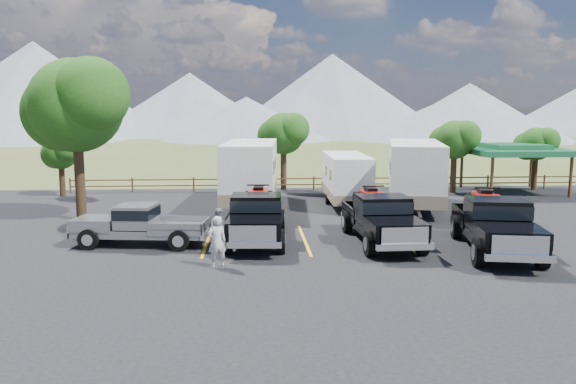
{
  "coord_description": "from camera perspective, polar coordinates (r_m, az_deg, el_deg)",
  "views": [
    {
      "loc": [
        -4.16,
        -18.65,
        5.32
      ],
      "look_at": [
        -2.48,
        7.12,
        1.6
      ],
      "focal_mm": 35.0,
      "sensor_mm": 36.0,
      "label": 1
    }
  ],
  "objects": [
    {
      "name": "rail_fence",
      "position": [
        37.95,
        5.64,
        1.02
      ],
      "size": [
        36.12,
        0.12,
        1.0
      ],
      "color": "brown",
      "rests_on": "ground"
    },
    {
      "name": "tree_nw_small",
      "position": [
        37.67,
        -22.13,
        3.73
      ],
      "size": [
        2.59,
        2.43,
        3.85
      ],
      "color": "black",
      "rests_on": "ground"
    },
    {
      "name": "rig_left",
      "position": [
        23.1,
        -3.19,
        -2.39
      ],
      "size": [
        2.57,
        6.59,
        2.16
      ],
      "rotation": [
        0.0,
        0.0,
        -0.06
      ],
      "color": "black",
      "rests_on": "asphalt_lot"
    },
    {
      "name": "trailer_right",
      "position": [
        31.47,
        12.75,
        1.82
      ],
      "size": [
        4.59,
        10.42,
        3.62
      ],
      "rotation": [
        0.0,
        0.0,
        -0.24
      ],
      "color": "white",
      "rests_on": "asphalt_lot"
    },
    {
      "name": "pavilion",
      "position": [
        39.65,
        21.98,
        3.94
      ],
      "size": [
        6.2,
        6.2,
        3.22
      ],
      "color": "brown",
      "rests_on": "ground"
    },
    {
      "name": "ground",
      "position": [
        19.83,
        8.59,
        -7.46
      ],
      "size": [
        320.0,
        320.0,
        0.0
      ],
      "primitive_type": "plane",
      "color": "#435524",
      "rests_on": "ground"
    },
    {
      "name": "tree_north",
      "position": [
        37.76,
        -0.5,
        5.94
      ],
      "size": [
        3.46,
        3.24,
        5.25
      ],
      "color": "black",
      "rests_on": "ground"
    },
    {
      "name": "mountain_range",
      "position": [
        124.7,
        -5.4,
        9.33
      ],
      "size": [
        209.0,
        71.0,
        20.0
      ],
      "color": "slate",
      "rests_on": "ground"
    },
    {
      "name": "rig_center",
      "position": [
        23.04,
        9.4,
        -2.52
      ],
      "size": [
        2.46,
        6.54,
        2.16
      ],
      "rotation": [
        0.0,
        0.0,
        0.03
      ],
      "color": "black",
      "rests_on": "asphalt_lot"
    },
    {
      "name": "stall_lines",
      "position": [
        23.63,
        6.53,
        -4.76
      ],
      "size": [
        12.12,
        5.5,
        0.01
      ],
      "color": "gold",
      "rests_on": "asphalt_lot"
    },
    {
      "name": "asphalt_lot",
      "position": [
        22.67,
        6.98,
        -5.38
      ],
      "size": [
        44.0,
        34.0,
        0.04
      ],
      "primitive_type": "cube",
      "color": "black",
      "rests_on": "ground"
    },
    {
      "name": "trailer_left",
      "position": [
        31.18,
        -3.8,
        1.93
      ],
      "size": [
        3.25,
        10.42,
        3.61
      ],
      "rotation": [
        0.0,
        0.0,
        -0.07
      ],
      "color": "white",
      "rests_on": "asphalt_lot"
    },
    {
      "name": "person_a",
      "position": [
        19.27,
        -7.23,
        -5.03
      ],
      "size": [
        0.76,
        0.62,
        1.79
      ],
      "primitive_type": "imported",
      "rotation": [
        0.0,
        0.0,
        3.47
      ],
      "color": "beige",
      "rests_on": "asphalt_lot"
    },
    {
      "name": "trailer_center",
      "position": [
        31.91,
        5.9,
        1.35
      ],
      "size": [
        2.35,
        8.25,
        2.87
      ],
      "rotation": [
        0.0,
        0.0,
        -0.03
      ],
      "color": "white",
      "rests_on": "asphalt_lot"
    },
    {
      "name": "person_b",
      "position": [
        21.56,
        -6.92,
        -3.8
      ],
      "size": [
        0.98,
        1.01,
        1.64
      ],
      "primitive_type": "imported",
      "rotation": [
        0.0,
        0.0,
        0.91
      ],
      "color": "slate",
      "rests_on": "asphalt_lot"
    },
    {
      "name": "tree_ne_a",
      "position": [
        38.05,
        16.53,
        5.09
      ],
      "size": [
        3.11,
        2.92,
        4.76
      ],
      "color": "black",
      "rests_on": "ground"
    },
    {
      "name": "pickup_silver",
      "position": [
        23.0,
        -14.74,
        -3.17
      ],
      "size": [
        5.66,
        2.45,
        1.65
      ],
      "rotation": [
        0.0,
        0.0,
        -1.69
      ],
      "color": "gray",
      "rests_on": "asphalt_lot"
    },
    {
      "name": "tree_ne_b",
      "position": [
        41.41,
        23.87,
        4.47
      ],
      "size": [
        2.77,
        2.59,
        4.27
      ],
      "color": "black",
      "rests_on": "ground"
    },
    {
      "name": "rig_right",
      "position": [
        22.69,
        20.24,
        -2.93
      ],
      "size": [
        3.4,
        7.12,
        2.28
      ],
      "rotation": [
        0.0,
        0.0,
        -0.19
      ],
      "color": "black",
      "rests_on": "asphalt_lot"
    },
    {
      "name": "tree_big_nw",
      "position": [
        28.92,
        -20.81,
        8.22
      ],
      "size": [
        5.54,
        5.18,
        7.84
      ],
      "color": "black",
      "rests_on": "ground"
    }
  ]
}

